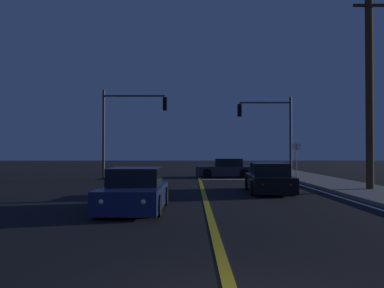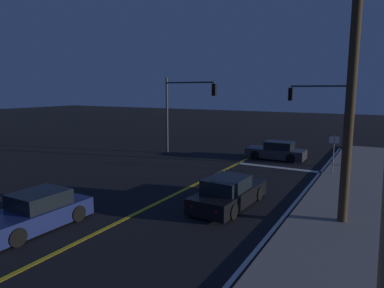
# 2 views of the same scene
# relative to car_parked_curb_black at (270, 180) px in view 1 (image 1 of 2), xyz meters

# --- Properties ---
(lane_line_center) EXTENTS (0.20, 41.81, 0.01)m
(lane_line_center) POSITION_rel_car_parked_curb_black_xyz_m (-2.99, -2.16, -0.58)
(lane_line_center) COLOR gold
(lane_line_center) RESTS_ON ground
(lane_line_edge_right) EXTENTS (0.16, 41.81, 0.01)m
(lane_line_edge_right) POSITION_rel_car_parked_curb_black_xyz_m (2.52, -2.16, -0.58)
(lane_line_edge_right) COLOR white
(lane_line_edge_right) RESTS_ON ground
(stop_bar) EXTENTS (5.76, 0.50, 0.01)m
(stop_bar) POSITION_rel_car_parked_curb_black_xyz_m (-0.11, 8.64, -0.58)
(stop_bar) COLOR white
(stop_bar) RESTS_ON ground
(car_parked_curb_black) EXTENTS (2.04, 4.67, 1.34)m
(car_parked_curb_black) POSITION_rel_car_parked_curb_black_xyz_m (0.00, 0.00, 0.00)
(car_parked_curb_black) COLOR black
(car_parked_curb_black) RESTS_ON ground
(car_following_oncoming_navy) EXTENTS (1.98, 4.20, 1.34)m
(car_following_oncoming_navy) POSITION_rel_car_parked_curb_black_xyz_m (-5.33, -5.79, -0.00)
(car_following_oncoming_navy) COLOR navy
(car_following_oncoming_navy) RESTS_ON ground
(car_mid_block_charcoal) EXTENTS (4.29, 1.82, 1.34)m
(car_mid_block_charcoal) POSITION_rel_car_parked_curb_black_xyz_m (-1.06, 11.39, -0.00)
(car_mid_block_charcoal) COLOR #2D2D33
(car_mid_block_charcoal) RESTS_ON ground
(traffic_signal_near_right) EXTENTS (3.90, 0.28, 5.77)m
(traffic_signal_near_right) POSITION_rel_car_parked_curb_black_xyz_m (2.19, 10.94, 3.26)
(traffic_signal_near_right) COLOR #38383D
(traffic_signal_near_right) RESTS_ON ground
(traffic_signal_far_left) EXTENTS (4.42, 0.28, 6.07)m
(traffic_signal_far_left) POSITION_rel_car_parked_curb_black_xyz_m (-8.00, 9.54, 3.49)
(traffic_signal_far_left) COLOR #38383D
(traffic_signal_far_left) RESTS_ON ground
(utility_pole_right) EXTENTS (1.71, 0.35, 10.02)m
(utility_pole_right) POSITION_rel_car_parked_curb_black_xyz_m (4.67, 0.17, 4.57)
(utility_pole_right) COLOR #42301E
(utility_pole_right) RESTS_ON ground
(street_sign_corner) EXTENTS (0.56, 0.10, 2.43)m
(street_sign_corner) POSITION_rel_car_parked_curb_black_xyz_m (3.27, 8.14, 1.05)
(street_sign_corner) COLOR slate
(street_sign_corner) RESTS_ON ground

